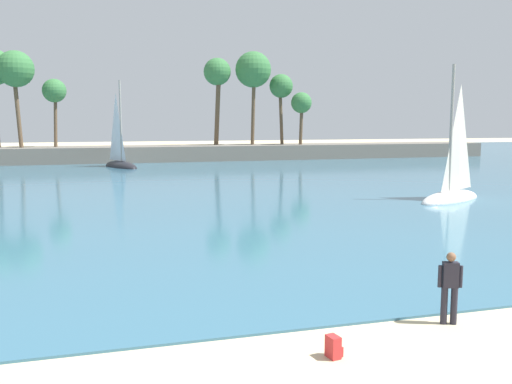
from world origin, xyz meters
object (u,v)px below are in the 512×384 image
object	(u,v)px
sailboat_far_left	(120,159)
person_at_waterline	(450,286)
sailboat_near_shore	(452,187)
backpack_spare	(334,347)

from	to	relation	value
sailboat_far_left	person_at_waterline	bearing A→B (deg)	-83.29
sailboat_near_shore	sailboat_far_left	bearing A→B (deg)	120.83
person_at_waterline	sailboat_far_left	bearing A→B (deg)	96.71
backpack_spare	person_at_waterline	bearing A→B (deg)	16.10
backpack_spare	sailboat_far_left	world-z (taller)	sailboat_far_left
person_at_waterline	sailboat_far_left	size ratio (longest dim) A/B	0.18
person_at_waterline	backpack_spare	size ratio (longest dim) A/B	3.78
backpack_spare	sailboat_far_left	xyz separation A→B (m)	(-2.20, 47.27, 0.68)
person_at_waterline	sailboat_near_shore	size ratio (longest dim) A/B	0.20
person_at_waterline	backpack_spare	xyz separation A→B (m)	(-3.25, -0.94, -0.69)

